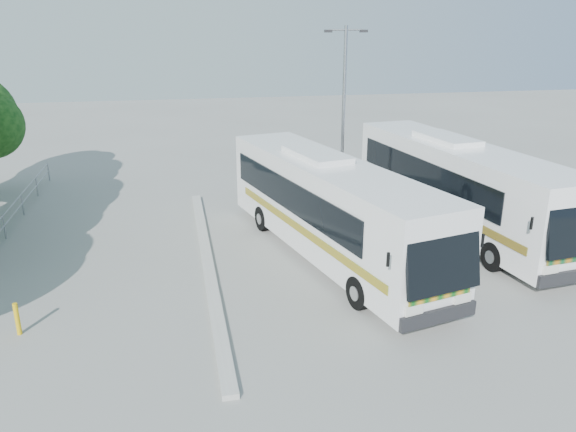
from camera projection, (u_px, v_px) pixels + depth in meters
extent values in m
plane|color=gray|center=(281.00, 280.00, 18.71)|extent=(100.00, 100.00, 0.00)
cube|color=#B2B2AD|center=(207.00, 260.00, 20.10)|extent=(0.40, 16.00, 0.15)
cylinder|color=gray|center=(45.00, 176.00, 29.62)|extent=(0.06, 0.06, 1.00)
cube|color=white|center=(329.00, 206.00, 20.15)|extent=(5.33, 12.56, 3.13)
cube|color=black|center=(443.00, 257.00, 14.72)|extent=(2.40, 1.00, 1.99)
cube|color=black|center=(289.00, 195.00, 20.03)|extent=(2.32, 9.59, 1.13)
cube|color=black|center=(352.00, 187.00, 21.07)|extent=(2.32, 9.59, 1.13)
cube|color=#0C5918|center=(300.00, 229.00, 19.55)|extent=(2.49, 10.38, 0.29)
cylinder|color=black|center=(359.00, 293.00, 16.71)|extent=(0.54, 1.07, 1.03)
cylinder|color=black|center=(422.00, 279.00, 17.63)|extent=(0.54, 1.07, 1.03)
cylinder|color=black|center=(263.00, 218.00, 23.13)|extent=(0.54, 1.07, 1.03)
cylinder|color=black|center=(313.00, 211.00, 24.06)|extent=(0.54, 1.07, 1.03)
cube|color=white|center=(458.00, 184.00, 22.83)|extent=(4.07, 12.68, 3.17)
cube|color=black|center=(422.00, 174.00, 22.86)|extent=(1.25, 9.90, 1.14)
cube|color=black|center=(476.00, 169.00, 23.66)|extent=(1.25, 9.90, 1.14)
cube|color=#0B4D26|center=(432.00, 203.00, 22.34)|extent=(1.33, 10.72, 0.29)
cylinder|color=black|center=(494.00, 257.00, 19.30)|extent=(0.43, 1.07, 1.04)
cylinder|color=black|center=(549.00, 248.00, 20.01)|extent=(0.43, 1.07, 1.04)
cylinder|color=black|center=(388.00, 196.00, 26.10)|extent=(0.43, 1.07, 1.04)
cylinder|color=black|center=(432.00, 192.00, 26.81)|extent=(0.43, 1.07, 1.04)
cylinder|color=#95989E|center=(343.00, 116.00, 26.40)|extent=(0.18, 0.18, 8.07)
cylinder|color=#95989E|center=(346.00, 30.00, 25.16)|extent=(1.61, 0.29, 0.08)
cube|color=black|center=(328.00, 31.00, 25.12)|extent=(0.37, 0.23, 0.12)
cube|color=black|center=(364.00, 31.00, 25.23)|extent=(0.37, 0.23, 0.12)
cylinder|color=gold|center=(17.00, 319.00, 15.29)|extent=(0.16, 0.16, 0.94)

